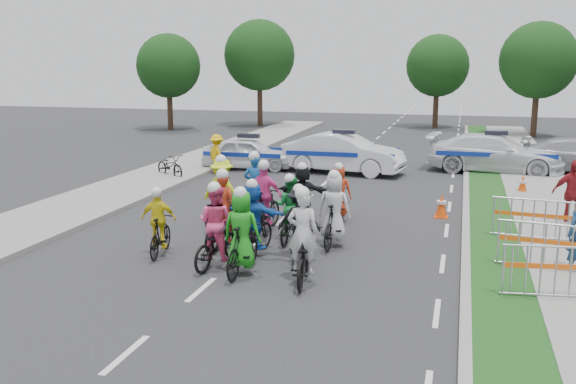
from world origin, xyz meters
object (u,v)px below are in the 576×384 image
(police_car_2, at_px, (495,154))
(tree_4, at_px, (438,66))
(rider_4, at_px, (299,229))
(tree_0, at_px, (168,66))
(cone_1, at_px, (523,185))
(police_car_1, at_px, (344,153))
(rider_6, at_px, (225,222))
(barrier_1, at_px, (545,249))
(rider_5, at_px, (253,223))
(rider_3, at_px, (160,229))
(rider_13, at_px, (339,198))
(spectator_2, at_px, (573,193))
(rider_0, at_px, (303,250))
(tree_1, at_px, (539,60))
(tree_3, at_px, (259,55))
(rider_2, at_px, (216,235))
(barrier_0, at_px, (555,275))
(rider_12, at_px, (256,198))
(rider_9, at_px, (265,204))
(rider_1, at_px, (242,240))
(rider_11, at_px, (303,200))
(rider_7, at_px, (334,217))
(rider_8, at_px, (290,216))
(police_car_0, at_px, (249,153))
(parked_bike, at_px, (170,166))
(marshal_hiviz, at_px, (217,154))
(rider_10, at_px, (223,199))
(barrier_2, at_px, (533,221))
(cone_0, at_px, (441,206))

(police_car_2, bearing_deg, tree_4, 17.28)
(rider_4, height_order, tree_0, tree_0)
(cone_1, bearing_deg, police_car_1, 158.31)
(rider_6, height_order, barrier_1, rider_6)
(rider_4, height_order, rider_5, rider_5)
(rider_3, height_order, rider_13, rider_13)
(spectator_2, relative_size, cone_1, 2.67)
(rider_13, bearing_deg, rider_4, 88.22)
(police_car_1, bearing_deg, tree_0, 54.65)
(rider_0, bearing_deg, rider_4, -80.66)
(tree_1, distance_m, tree_3, 18.11)
(rider_2, distance_m, barrier_0, 6.97)
(rider_3, distance_m, rider_5, 2.19)
(rider_4, xyz_separation_m, rider_12, (-2.07, 3.08, -0.02))
(rider_13, height_order, barrier_0, rider_13)
(rider_5, height_order, rider_9, rider_9)
(rider_1, height_order, tree_4, tree_4)
(tree_1, bearing_deg, tree_4, 146.31)
(rider_5, distance_m, tree_0, 29.38)
(rider_3, height_order, cone_1, rider_3)
(barrier_1, xyz_separation_m, tree_0, (-20.70, 25.13, 3.63))
(rider_11, bearing_deg, rider_2, 69.32)
(rider_1, height_order, rider_4, rider_1)
(police_car_1, bearing_deg, rider_1, -170.40)
(rider_13, bearing_deg, rider_11, 48.47)
(rider_9, bearing_deg, rider_13, -128.30)
(rider_7, relative_size, rider_8, 1.10)
(rider_0, distance_m, police_car_0, 14.33)
(rider_9, distance_m, tree_3, 29.05)
(barrier_1, bearing_deg, rider_9, 165.29)
(rider_5, xyz_separation_m, rider_8, (0.53, 1.36, -0.12))
(rider_11, xyz_separation_m, police_car_2, (5.45, 10.64, 0.02))
(parked_bike, xyz_separation_m, tree_3, (-2.87, 20.56, 4.43))
(rider_4, xyz_separation_m, marshal_hiviz, (-6.04, 10.23, 0.11))
(rider_12, bearing_deg, rider_2, 88.07)
(rider_12, xyz_separation_m, tree_3, (-8.31, 26.38, 4.22))
(rider_10, distance_m, police_car_1, 9.63)
(rider_1, height_order, rider_13, rider_1)
(spectator_2, relative_size, barrier_2, 0.93)
(rider_2, relative_size, rider_10, 0.96)
(rider_11, height_order, cone_0, rider_11)
(rider_10, bearing_deg, rider_8, 165.22)
(cone_0, bearing_deg, rider_0, -111.58)
(tree_1, xyz_separation_m, tree_4, (-6.00, 4.00, -0.35))
(rider_13, distance_m, tree_0, 26.95)
(rider_1, distance_m, rider_9, 3.56)
(rider_5, xyz_separation_m, cone_0, (4.13, 4.98, -0.43))
(tree_4, bearing_deg, rider_9, -96.05)
(rider_10, xyz_separation_m, rider_12, (0.67, 0.84, -0.11))
(rider_0, distance_m, parked_bike, 13.09)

